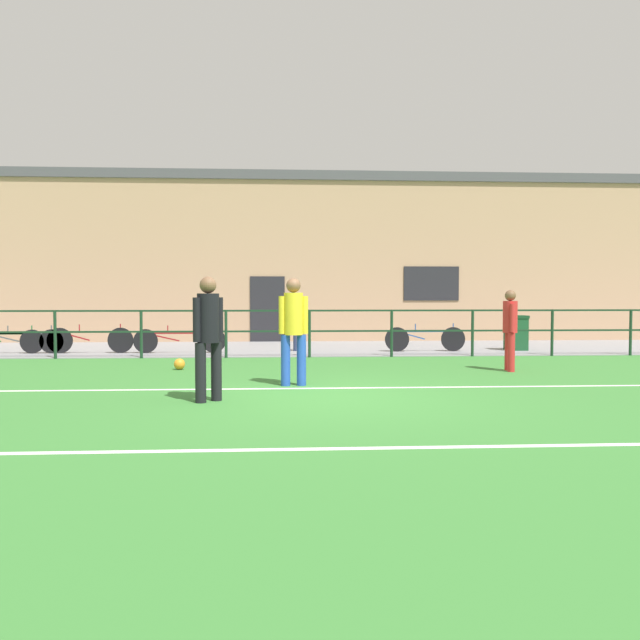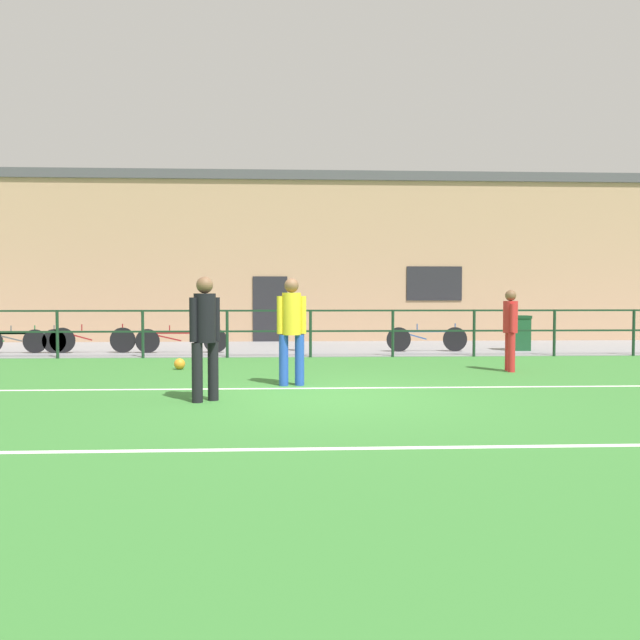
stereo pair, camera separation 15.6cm
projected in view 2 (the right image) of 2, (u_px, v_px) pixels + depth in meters
ground at (324, 399)px, 9.17m from camera, size 60.00×44.00×0.04m
field_line_touchline at (321, 388)px, 10.10m from camera, size 36.00×0.11×0.00m
field_line_hash at (341, 449)px, 6.12m from camera, size 36.00×0.11×0.00m
pavement_strip at (308, 348)px, 17.65m from camera, size 48.00×5.00×0.02m
perimeter_fence at (311, 326)px, 15.12m from camera, size 36.07×0.07×1.15m
clubhouse_facade at (305, 258)px, 21.23m from camera, size 28.00×2.56×5.47m
player_goalkeeper at (205, 331)px, 8.82m from camera, size 0.39×0.35×1.76m
player_striker at (510, 325)px, 12.32m from camera, size 0.28×0.44×1.60m
player_winger at (292, 325)px, 10.37m from camera, size 0.49×0.31×1.78m
soccer_ball_match at (180, 364)px, 12.67m from camera, size 0.22×0.22×0.22m
spectator_child at (300, 328)px, 16.66m from camera, size 0.29×0.19×1.07m
bicycle_parked_0 at (22, 341)px, 15.99m from camera, size 2.21×0.04×0.72m
bicycle_parked_1 at (181, 340)px, 16.10m from camera, size 2.35×0.04×0.72m
bicycle_parked_2 at (92, 340)px, 16.07m from camera, size 2.17×0.04×0.75m
bicycle_parked_3 at (5, 341)px, 15.97m from camera, size 2.12×0.04×0.71m
bicycle_parked_4 at (427, 339)px, 16.48m from camera, size 2.13×0.04×0.74m
trash_bin_0 at (518, 333)px, 16.82m from camera, size 0.56×0.48×0.94m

